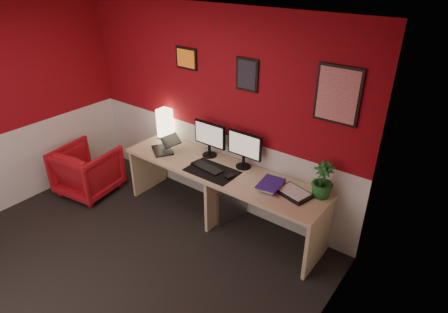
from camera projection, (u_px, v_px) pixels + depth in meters
ground at (110, 271)px, 3.97m from camera, size 4.00×3.50×0.01m
ceiling at (62, 22)px, 2.80m from camera, size 4.00×3.50×0.01m
wall_back at (212, 112)px, 4.62m from camera, size 4.00×0.01×2.50m
wall_right at (288, 266)px, 2.33m from camera, size 0.01×3.50×2.50m
wainscot_back at (212, 165)px, 4.97m from camera, size 4.00×0.01×1.00m
wainscot_left at (4, 173)px, 4.80m from camera, size 0.01×3.50×1.00m
desk at (221, 195)px, 4.58m from camera, size 2.60×0.65×0.73m
shoji_lamp at (165, 125)px, 5.07m from camera, size 0.16×0.16×0.40m
laptop at (162, 143)px, 4.78m from camera, size 0.40×0.37×0.22m
monitor_left at (209, 134)px, 4.58m from camera, size 0.45×0.06×0.58m
monitor_right at (244, 145)px, 4.32m from camera, size 0.45×0.06×0.58m
desk_mat at (212, 171)px, 4.37m from camera, size 0.60×0.38×0.01m
keyboard at (207, 167)px, 4.42m from camera, size 0.43×0.19×0.02m
mouse at (230, 177)px, 4.23m from camera, size 0.08×0.11×0.03m
book_bottom at (264, 183)px, 4.12m from camera, size 0.25×0.30×0.03m
book_middle at (263, 183)px, 4.07m from camera, size 0.20×0.27×0.02m
book_top at (261, 181)px, 4.06m from camera, size 0.27×0.33×0.03m
zen_tray at (294, 193)px, 3.94m from camera, size 0.40×0.33×0.03m
potted_plant at (323, 180)px, 3.82m from camera, size 0.27×0.27×0.40m
pc_tower at (228, 201)px, 4.72m from camera, size 0.30×0.48×0.45m
armchair at (88, 170)px, 5.18m from camera, size 0.82×0.84×0.67m
art_left at (186, 58)px, 4.52m from camera, size 0.32×0.02×0.26m
art_center at (247, 75)px, 4.08m from camera, size 0.28×0.02×0.36m
art_right at (338, 95)px, 3.54m from camera, size 0.44×0.02×0.56m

